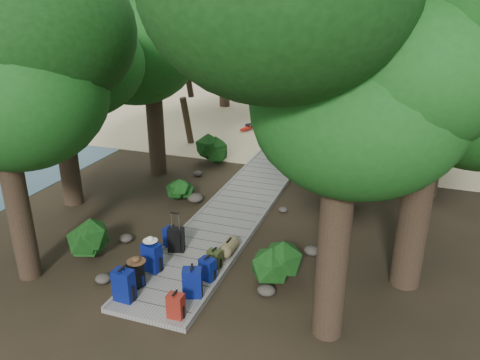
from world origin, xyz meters
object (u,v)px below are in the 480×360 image
at_px(backpack_left_b, 136,273).
at_px(kayak, 250,126).
at_px(backpack_left_d, 172,236).
at_px(suitcase_on_boardwalk, 176,240).
at_px(backpack_right_b, 192,281).
at_px(duffel_right_khaki, 229,247).
at_px(backpack_left_a, 124,284).
at_px(sun_lounger, 378,137).
at_px(backpack_right_a, 176,305).
at_px(lone_suitcase_on_sand, 300,141).
at_px(backpack_right_d, 214,258).
at_px(backpack_right_c, 207,268).
at_px(backpack_left_c, 152,256).

height_order(backpack_left_b, kayak, backpack_left_b).
relative_size(backpack_left_d, suitcase_on_boardwalk, 0.90).
distance_m(backpack_right_b, duffel_right_khaki, 2.01).
bearing_deg(duffel_right_khaki, backpack_left_d, -171.74).
height_order(backpack_left_a, suitcase_on_boardwalk, backpack_left_a).
distance_m(backpack_right_b, sun_lounger, 14.02).
bearing_deg(backpack_right_a, lone_suitcase_on_sand, 90.25).
xyz_separation_m(suitcase_on_boardwalk, sun_lounger, (4.22, 12.05, -0.15)).
distance_m(backpack_left_a, kayak, 14.65).
xyz_separation_m(backpack_left_b, backpack_right_d, (1.39, 1.34, -0.07)).
relative_size(backpack_right_a, backpack_right_c, 1.00).
relative_size(backpack_right_a, sun_lounger, 0.36).
bearing_deg(backpack_left_c, suitcase_on_boardwalk, 92.47).
relative_size(backpack_left_d, backpack_right_a, 0.98).
relative_size(backpack_left_b, backpack_right_d, 1.30).
xyz_separation_m(backpack_right_b, duffel_right_khaki, (0.10, 2.00, -0.20)).
height_order(backpack_left_b, backpack_left_c, backpack_left_c).
distance_m(backpack_left_a, backpack_left_b, 0.57).
relative_size(backpack_right_c, sun_lounger, 0.36).
height_order(backpack_right_b, kayak, backpack_right_b).
relative_size(backpack_left_c, backpack_right_a, 1.31).
bearing_deg(backpack_left_c, backpack_right_d, 35.52).
xyz_separation_m(backpack_left_d, backpack_right_a, (1.44, -2.62, 0.01)).
bearing_deg(backpack_right_c, backpack_left_b, -135.76).
xyz_separation_m(backpack_right_c, duffel_right_khaki, (0.05, 1.29, -0.12)).
relative_size(backpack_right_a, kayak, 0.18).
distance_m(backpack_left_b, backpack_right_d, 1.93).
distance_m(backpack_right_c, lone_suitcase_on_sand, 10.93).
bearing_deg(backpack_left_a, backpack_right_c, 45.96).
height_order(backpack_right_a, kayak, backpack_right_a).
xyz_separation_m(backpack_right_b, backpack_right_d, (-0.00, 1.27, -0.13)).
distance_m(duffel_right_khaki, sun_lounger, 12.04).
distance_m(backpack_right_a, suitcase_on_boardwalk, 2.72).
bearing_deg(backpack_left_d, backpack_right_a, -51.77).
relative_size(duffel_right_khaki, kayak, 0.15).
xyz_separation_m(backpack_left_c, duffel_right_khaki, (1.46, 1.38, -0.22)).
bearing_deg(backpack_left_c, backpack_right_a, -36.63).
distance_m(backpack_left_c, backpack_right_c, 1.42).
bearing_deg(backpack_right_d, duffel_right_khaki, 89.69).
bearing_deg(backpack_left_d, sun_lounger, 78.84).
xyz_separation_m(backpack_left_c, backpack_left_d, (-0.10, 1.21, -0.10)).
distance_m(backpack_left_b, kayak, 14.09).
xyz_separation_m(backpack_left_d, backpack_right_b, (1.45, -1.83, 0.08)).
distance_m(backpack_left_a, backpack_right_b, 1.48).
relative_size(suitcase_on_boardwalk, kayak, 0.19).
bearing_deg(backpack_right_d, backpack_right_c, -76.15).
height_order(backpack_left_c, kayak, backpack_left_c).
distance_m(backpack_right_b, suitcase_on_boardwalk, 2.05).
bearing_deg(backpack_left_d, lone_suitcase_on_sand, 92.03).
xyz_separation_m(backpack_right_b, backpack_right_c, (0.06, 0.71, -0.08)).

